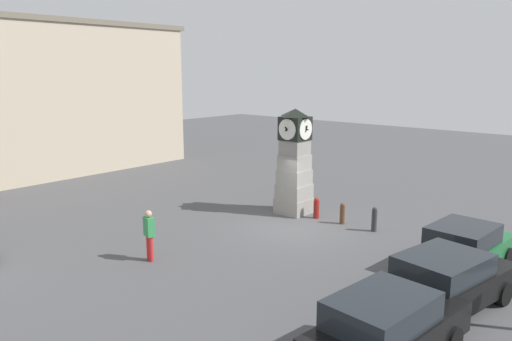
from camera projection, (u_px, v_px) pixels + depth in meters
ground_plane at (291, 228)px, 19.89m from camera, size 73.31×73.31×0.00m
clock_tower at (295, 165)px, 21.61m from camera, size 1.39×1.40×4.59m
bollard_near_tower at (316, 208)px, 21.16m from camera, size 0.25×0.25×0.90m
bollard_mid_row at (342, 213)px, 20.39m from camera, size 0.21×0.21×0.88m
bollard_far_row at (374, 219)px, 19.43m from camera, size 0.21×0.21×0.98m
car_navy_sedan at (387, 328)px, 10.63m from camera, size 4.35×2.19×1.61m
car_near_tower at (446, 280)px, 13.13m from camera, size 4.40×2.59×1.53m
car_by_building at (464, 247)px, 15.59m from camera, size 3.95×2.12×1.52m
pedestrian_near_bench at (149, 232)px, 16.34m from camera, size 0.32×0.44×1.72m
warehouse_blue_far at (23, 98)px, 29.66m from camera, size 19.38×7.38×9.06m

